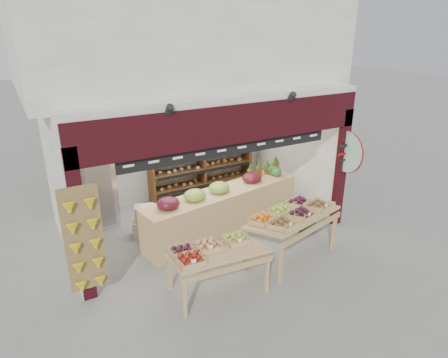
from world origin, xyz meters
TOP-DOWN VIEW (x-y plane):
  - ground at (0.00, 0.00)m, footprint 60.00×60.00m
  - shop_structure at (0.00, 1.61)m, footprint 6.36×5.12m
  - banana_board at (-2.73, -1.17)m, footprint 0.60×0.15m
  - gift_sign at (2.75, -1.15)m, footprint 0.04×0.93m
  - back_shelving at (0.82, 1.97)m, footprint 2.84×0.46m
  - refrigerator at (-2.00, 1.46)m, footprint 0.81×0.81m
  - cardboard_stack at (-1.05, 0.44)m, footprint 1.11×0.80m
  - mid_counter at (0.32, -0.09)m, footprint 3.84×1.38m
  - display_table_left at (-0.89, -1.88)m, footprint 1.65×1.00m
  - display_table_right at (1.00, -1.64)m, footprint 1.97×1.39m
  - watermelon_pile at (1.91, -0.83)m, footprint 0.62×0.64m

SIDE VIEW (x-z plane):
  - ground at x=0.00m, z-range 0.00..0.00m
  - watermelon_pile at x=1.91m, z-range -0.06..0.43m
  - cardboard_stack at x=-1.05m, z-range -0.09..0.61m
  - mid_counter at x=0.32m, z-range -0.07..1.10m
  - display_table_left at x=-0.89m, z-range 0.26..1.28m
  - display_table_right at x=1.00m, z-range 0.33..1.44m
  - refrigerator at x=-2.00m, z-range 0.00..1.78m
  - back_shelving at x=0.82m, z-range 0.19..1.95m
  - banana_board at x=-2.73m, z-range 0.22..2.02m
  - gift_sign at x=2.75m, z-range 1.29..2.21m
  - shop_structure at x=0.00m, z-range 1.22..6.62m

